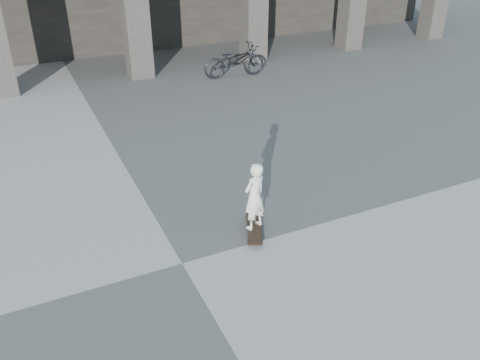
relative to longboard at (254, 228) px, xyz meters
name	(u,v)px	position (x,y,z in m)	size (l,w,h in m)	color
ground	(182,263)	(-1.25, -0.26, -0.07)	(90.00, 90.00, 0.00)	#494946
longboard	(254,228)	(0.00, 0.00, 0.00)	(0.57, 0.92, 0.09)	black
child	(255,196)	(0.00, 0.00, 0.56)	(0.39, 0.26, 1.07)	beige
bicycle	(234,61)	(2.91, 7.04, 0.39)	(0.61, 1.75, 0.92)	black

